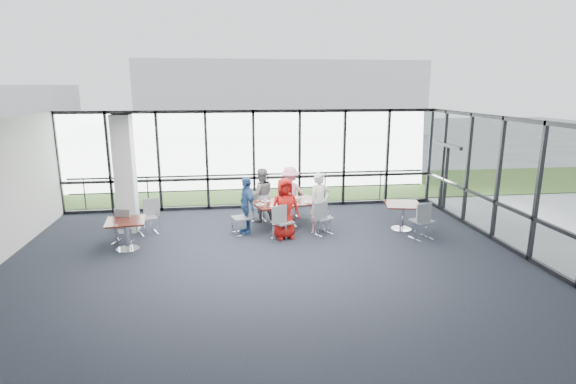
{
  "coord_description": "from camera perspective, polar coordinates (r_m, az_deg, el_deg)",
  "views": [
    {
      "loc": [
        -0.83,
        -9.4,
        3.92
      ],
      "look_at": [
        0.77,
        2.44,
        1.1
      ],
      "focal_mm": 28.0,
      "sensor_mm": 36.0,
      "label": 1
    }
  ],
  "objects": [
    {
      "name": "structural_column",
      "position": [
        12.91,
        -19.97,
        2.13
      ],
      "size": [
        0.5,
        0.5,
        3.2
      ],
      "primitive_type": "cube",
      "color": "white",
      "rests_on": "ground"
    },
    {
      "name": "exit_door",
      "position": [
        15.09,
        19.38,
        1.56
      ],
      "size": [
        0.12,
        1.6,
        2.1
      ],
      "primitive_type": "cube",
      "color": "black",
      "rests_on": "ground"
    },
    {
      "name": "tumbler_a",
      "position": [
        12.29,
        -0.93,
        -1.36
      ],
      "size": [
        0.06,
        0.06,
        0.13
      ],
      "primitive_type": "cylinder",
      "color": "white",
      "rests_on": "main_table"
    },
    {
      "name": "ceiling",
      "position": [
        9.46,
        -2.69,
        8.9
      ],
      "size": [
        12.0,
        10.0,
        0.04
      ],
      "primitive_type": "cube",
      "color": "silver",
      "rests_on": "ground"
    },
    {
      "name": "chair_main_fr",
      "position": [
        13.83,
        0.17,
        -1.23
      ],
      "size": [
        0.51,
        0.51,
        0.91
      ],
      "primitive_type": null,
      "rotation": [
        0.0,
        0.0,
        3.3
      ],
      "color": "gray",
      "rests_on": "ground"
    },
    {
      "name": "hangar_main",
      "position": [
        41.69,
        -1.07,
        12.03
      ],
      "size": [
        24.0,
        10.0,
        6.0
      ],
      "primitive_type": "cube",
      "color": "silver",
      "rests_on": "ground"
    },
    {
      "name": "hangar_aux",
      "position": [
        41.2,
        -32.73,
        8.55
      ],
      "size": [
        10.0,
        6.0,
        4.0
      ],
      "primitive_type": "cube",
      "color": "silver",
      "rests_on": "ground"
    },
    {
      "name": "grass_strip",
      "position": [
        17.85,
        -4.85,
        0.59
      ],
      "size": [
        80.0,
        5.0,
        0.01
      ],
      "primitive_type": "cube",
      "color": "#385623",
      "rests_on": "ground"
    },
    {
      "name": "chair_main_nl",
      "position": [
        11.7,
        -0.67,
        -3.85
      ],
      "size": [
        0.63,
        0.63,
        0.95
      ],
      "primitive_type": null,
      "rotation": [
        0.0,
        0.0,
        0.53
      ],
      "color": "gray",
      "rests_on": "ground"
    },
    {
      "name": "chair_main_nr",
      "position": [
        12.15,
        4.4,
        -3.31
      ],
      "size": [
        0.6,
        0.6,
        0.92
      ],
      "primitive_type": null,
      "rotation": [
        0.0,
        0.0,
        0.48
      ],
      "color": "gray",
      "rests_on": "ground"
    },
    {
      "name": "apron",
      "position": [
        19.81,
        -5.15,
        1.76
      ],
      "size": [
        80.0,
        70.0,
        0.02
      ],
      "primitive_type": "cube",
      "color": "slate",
      "rests_on": "ground"
    },
    {
      "name": "tumbler_d",
      "position": [
        12.28,
        -2.98,
        -1.36
      ],
      "size": [
        0.07,
        0.07,
        0.14
      ],
      "primitive_type": "cylinder",
      "color": "white",
      "rests_on": "main_table"
    },
    {
      "name": "plate_fl",
      "position": [
        12.72,
        -2.86,
        -1.13
      ],
      "size": [
        0.25,
        0.25,
        0.01
      ],
      "primitive_type": "cylinder",
      "color": "white",
      "rests_on": "main_table"
    },
    {
      "name": "curtain_wall_right",
      "position": [
        11.84,
        27.71,
        0.44
      ],
      "size": [
        0.1,
        10.0,
        3.2
      ],
      "primitive_type": "cube",
      "color": "white",
      "rests_on": "ground"
    },
    {
      "name": "diner_far_right",
      "position": [
        13.51,
        0.24,
        -0.11
      ],
      "size": [
        1.04,
        0.57,
        1.58
      ],
      "primitive_type": "imported",
      "rotation": [
        0.0,
        0.0,
        3.19
      ],
      "color": "pink",
      "rests_on": "ground"
    },
    {
      "name": "menu_c",
      "position": [
        13.05,
        -0.32,
        -0.77
      ],
      "size": [
        0.38,
        0.37,
        0.0
      ],
      "primitive_type": "cube",
      "rotation": [
        0.0,
        0.0,
        0.69
      ],
      "color": "beige",
      "rests_on": "main_table"
    },
    {
      "name": "chair_spare_r",
      "position": [
        12.25,
        16.67,
        -3.53
      ],
      "size": [
        0.61,
        0.61,
        0.99
      ],
      "primitive_type": null,
      "rotation": [
        0.0,
        0.0,
        0.31
      ],
      "color": "gray",
      "rests_on": "ground"
    },
    {
      "name": "plate_end",
      "position": [
        12.34,
        -3.53,
        -1.59
      ],
      "size": [
        0.24,
        0.24,
        0.01
      ],
      "primitive_type": "cylinder",
      "color": "white",
      "rests_on": "main_table"
    },
    {
      "name": "menu_a",
      "position": [
        12.22,
        0.13,
        -1.74
      ],
      "size": [
        0.37,
        0.36,
        0.0
      ],
      "primitive_type": "cube",
      "rotation": [
        0.0,
        0.0,
        0.68
      ],
      "color": "beige",
      "rests_on": "main_table"
    },
    {
      "name": "chair_main_end",
      "position": [
        12.19,
        -5.94,
        -3.26
      ],
      "size": [
        0.57,
        0.57,
        0.93
      ],
      "primitive_type": null,
      "rotation": [
        0.0,
        0.0,
        -1.28
      ],
      "color": "gray",
      "rests_on": "ground"
    },
    {
      "name": "wall_front",
      "position": [
        5.04,
        2.7,
        -14.17
      ],
      "size": [
        12.0,
        0.1,
        3.2
      ],
      "primitive_type": "cube",
      "color": "silver",
      "rests_on": "ground"
    },
    {
      "name": "tumbler_c",
      "position": [
        12.91,
        -0.35,
        -0.61
      ],
      "size": [
        0.07,
        0.07,
        0.14
      ],
      "primitive_type": "cylinder",
      "color": "white",
      "rests_on": "main_table"
    },
    {
      "name": "chair_main_fl",
      "position": [
        13.34,
        -3.81,
        -1.94
      ],
      "size": [
        0.48,
        0.48,
        0.85
      ],
      "primitive_type": null,
      "rotation": [
        0.0,
        0.0,
        3.32
      ],
      "color": "gray",
      "rests_on": "ground"
    },
    {
      "name": "chair_spare_lb",
      "position": [
        12.72,
        -17.37,
        -3.12
      ],
      "size": [
        0.59,
        0.59,
        0.92
      ],
      "primitive_type": null,
      "rotation": [
        0.0,
        0.0,
        3.52
      ],
      "color": "gray",
      "rests_on": "ground"
    },
    {
      "name": "plate_fr",
      "position": [
        13.1,
        1.21,
        -0.69
      ],
      "size": [
        0.26,
        0.26,
        0.01
      ],
      "primitive_type": "cylinder",
      "color": "white",
      "rests_on": "main_table"
    },
    {
      "name": "ketchup_bottle",
      "position": [
        12.7,
        0.0,
        -0.76
      ],
      "size": [
        0.06,
        0.06,
        0.18
      ],
      "primitive_type": "cylinder",
      "color": "#9C0E0A",
      "rests_on": "main_table"
    },
    {
      "name": "floor",
      "position": [
        10.22,
        -2.49,
        -9.35
      ],
      "size": [
        12.0,
        10.0,
        0.02
      ],
      "primitive_type": "cube",
      "color": "#1E212C",
      "rests_on": "ground"
    },
    {
      "name": "menu_b",
      "position": [
        12.78,
        3.44,
        -1.09
      ],
      "size": [
        0.39,
        0.34,
        0.0
      ],
      "primitive_type": "cube",
      "rotation": [
        0.0,
        0.0,
        0.39
      ],
      "color": "beige",
      "rests_on": "main_table"
    },
    {
      "name": "guard_rail",
      "position": [
        15.4,
        -4.42,
        0.42
      ],
      "size": [
        12.0,
        0.06,
        0.06
      ],
      "primitive_type": "cylinder",
      "rotation": [
        0.0,
        1.57,
        0.0
      ],
      "color": "#2D2D33",
      "rests_on": "ground"
    },
    {
      "name": "diner_near_right",
      "position": [
        12.27,
        4.06,
        -1.37
      ],
      "size": [
        0.71,
        0.6,
        1.65
      ],
      "primitive_type": "imported",
      "rotation": [
        0.0,
        0.0,
        0.31
      ],
      "color": "silver",
      "rests_on": "ground"
    },
    {
      "name": "condiment_caddy",
      "position": [
        12.73,
        -0.25,
        -1.04
      ],
      "size": [
        0.1,
        0.07,
        0.04
      ],
      "primitive_type": "cube",
      "color": "black",
      "rests_on": "main_table"
    },
    {
      "name": "plate_nr",
      "position": [
        12.6,
        2.67,
        -1.26
      ],
      "size": [
        0.27,
        0.27,
        0.01
      ],
      "primitive_type": "cylinder",
      "color": "white",
      "rests_on": "main_table"
    },
    {
      "name": "chair_spare_la",
      "position": [
        12.21,
        -20.3,
        -4.02
      ],
      "size": [
        0.58,
        0.58,
        0.92
      ],
      "primitive_type": null,
      "rotation": [
        0.0,
        0.0,
        -0.34
      ],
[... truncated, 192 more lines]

